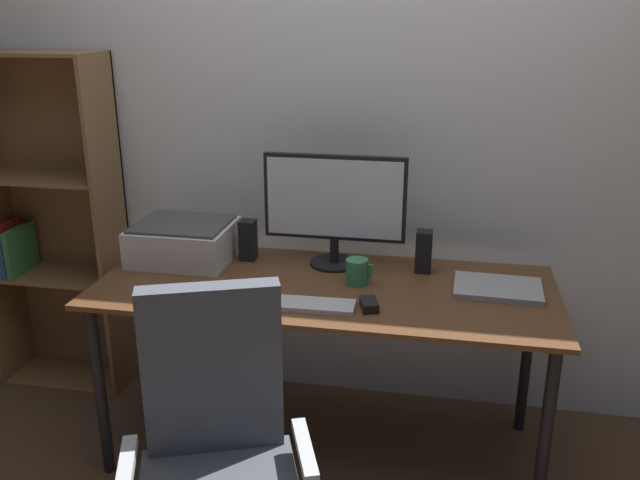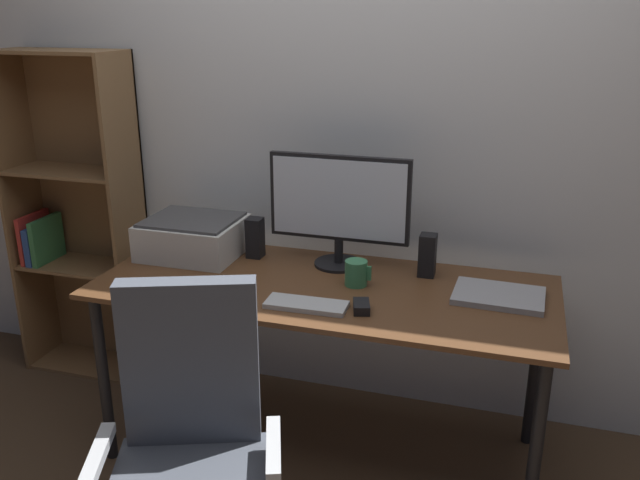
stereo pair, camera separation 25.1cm
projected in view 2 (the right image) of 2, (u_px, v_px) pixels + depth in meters
name	position (u px, v px, depth m)	size (l,w,h in m)	color
ground_plane	(323.00, 448.00, 2.77)	(12.00, 12.00, 0.00)	#4C3826
back_wall	(359.00, 117.00, 2.82)	(6.40, 0.10, 2.60)	silver
desk	(323.00, 303.00, 2.55)	(1.74, 0.72, 0.74)	#56351E
monitor	(339.00, 204.00, 2.64)	(0.57, 0.20, 0.46)	black
keyboard	(305.00, 305.00, 2.34)	(0.29, 0.11, 0.02)	#B7BABC
mouse	(361.00, 307.00, 2.31)	(0.06, 0.10, 0.03)	black
coffee_mug	(356.00, 273.00, 2.51)	(0.10, 0.09, 0.10)	#387F51
laptop	(499.00, 296.00, 2.41)	(0.32, 0.23, 0.02)	#99999E
speaker_left	(255.00, 238.00, 2.79)	(0.06, 0.07, 0.17)	black
speaker_right	(427.00, 255.00, 2.59)	(0.06, 0.07, 0.17)	black
printer	(193.00, 237.00, 2.82)	(0.40, 0.34, 0.16)	silver
office_chair	(191.00, 474.00, 1.92)	(0.58, 0.58, 1.01)	#B7BABC
bookshelf	(77.00, 219.00, 3.21)	(0.61, 0.28, 1.57)	brown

